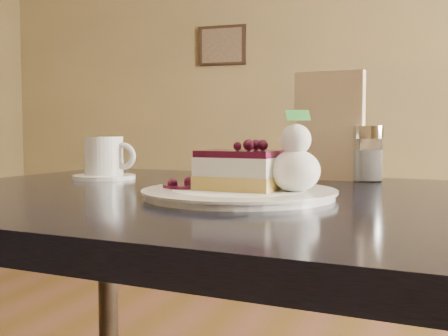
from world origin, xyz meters
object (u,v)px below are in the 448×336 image
(cheesecake_slice, at_px, (239,170))
(main_table, at_px, (252,243))
(dessert_plate, at_px, (239,194))
(coffee_set, at_px, (105,160))

(cheesecake_slice, bearing_deg, main_table, 90.00)
(main_table, relative_size, dessert_plate, 4.46)
(coffee_set, bearing_deg, cheesecake_slice, -30.76)
(main_table, distance_m, dessert_plate, 0.10)
(dessert_plate, distance_m, cheesecake_slice, 0.04)
(cheesecake_slice, height_order, coffee_set, coffee_set)
(dessert_plate, height_order, coffee_set, coffee_set)
(main_table, height_order, cheesecake_slice, cheesecake_slice)
(dessert_plate, height_order, cheesecake_slice, cheesecake_slice)
(cheesecake_slice, bearing_deg, coffee_set, 155.10)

